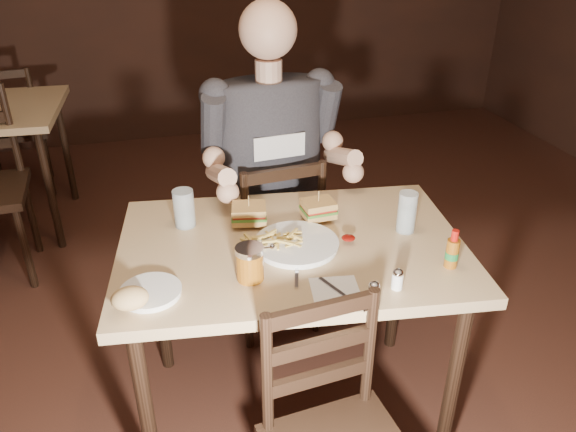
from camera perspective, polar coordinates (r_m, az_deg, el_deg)
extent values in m
cube|color=tan|center=(1.91, 0.39, -3.34)|extent=(1.25, 0.92, 0.04)
cylinder|color=black|center=(1.92, -14.15, -19.10)|extent=(0.05, 0.05, 0.73)
cylinder|color=black|center=(2.38, -12.91, -8.06)|extent=(0.05, 0.05, 0.73)
cylinder|color=black|center=(2.04, 16.40, -16.06)|extent=(0.05, 0.05, 0.73)
cylinder|color=black|center=(2.47, 11.01, -6.24)|extent=(0.05, 0.05, 0.73)
cylinder|color=black|center=(3.44, -23.01, 2.36)|extent=(0.04, 0.04, 0.73)
cylinder|color=black|center=(4.02, -21.64, 6.32)|extent=(0.04, 0.04, 0.73)
cylinder|color=white|center=(1.87, 0.86, -2.96)|extent=(0.31, 0.31, 0.02)
ellipsoid|color=maroon|center=(1.90, 6.15, -2.22)|extent=(0.05, 0.05, 0.01)
cylinder|color=silver|center=(2.00, -10.52, 0.77)|extent=(0.08, 0.08, 0.14)
cylinder|color=silver|center=(1.98, 11.99, 0.38)|extent=(0.07, 0.07, 0.15)
cube|color=white|center=(1.68, 4.81, -7.47)|extent=(0.16, 0.15, 0.00)
cube|color=silver|center=(1.66, 5.46, -7.87)|extent=(0.09, 0.19, 0.00)
cube|color=silver|center=(1.73, 0.89, -5.93)|extent=(0.05, 0.14, 0.00)
cylinder|color=white|center=(1.70, -13.78, -7.61)|extent=(0.20, 0.20, 0.01)
ellipsoid|color=tan|center=(1.63, -15.77, -8.05)|extent=(0.11, 0.10, 0.06)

